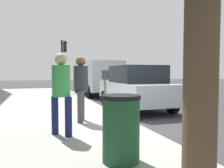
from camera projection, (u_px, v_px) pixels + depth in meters
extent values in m
plane|color=#38383A|center=(126.00, 123.00, 6.65)|extent=(80.00, 80.00, 0.00)
cube|color=#A8A59E|center=(17.00, 128.00, 5.67)|extent=(28.00, 6.00, 0.15)
cylinder|color=gray|center=(105.00, 100.00, 6.34)|extent=(0.07, 0.07, 1.15)
cube|color=#383D42|center=(106.00, 75.00, 6.21)|extent=(0.16, 0.11, 0.26)
cube|color=#383D42|center=(104.00, 75.00, 6.40)|extent=(0.16, 0.11, 0.26)
cube|color=#268C33|center=(108.00, 74.00, 6.23)|extent=(0.10, 0.01, 0.10)
cube|color=#268C33|center=(106.00, 74.00, 6.42)|extent=(0.10, 0.01, 0.10)
cylinder|color=#47474C|center=(82.00, 105.00, 6.33)|extent=(0.15, 0.15, 0.85)
cylinder|color=#47474C|center=(80.00, 107.00, 5.94)|extent=(0.15, 0.15, 0.85)
cylinder|color=#333338|center=(81.00, 78.00, 6.10)|extent=(0.39, 0.39, 0.67)
sphere|color=brown|center=(81.00, 61.00, 6.08)|extent=(0.27, 0.27, 0.27)
cylinder|color=#191E4C|center=(55.00, 115.00, 4.85)|extent=(0.15, 0.15, 0.84)
cylinder|color=#191E4C|center=(68.00, 117.00, 4.66)|extent=(0.15, 0.15, 0.84)
cylinder|color=green|center=(61.00, 81.00, 4.72)|extent=(0.38, 0.38, 0.66)
sphere|color=beige|center=(61.00, 59.00, 4.69)|extent=(0.26, 0.26, 0.26)
cube|color=silver|center=(135.00, 92.00, 9.21)|extent=(4.44, 1.93, 0.76)
cube|color=black|center=(137.00, 74.00, 8.99)|extent=(2.24, 1.74, 0.68)
cylinder|color=black|center=(105.00, 98.00, 10.32)|extent=(0.66, 0.23, 0.66)
cylinder|color=black|center=(139.00, 97.00, 10.86)|extent=(0.66, 0.23, 0.66)
cylinder|color=black|center=(128.00, 107.00, 7.61)|extent=(0.66, 0.23, 0.66)
cylinder|color=black|center=(172.00, 104.00, 8.14)|extent=(0.66, 0.23, 0.66)
cube|color=silver|center=(97.00, 76.00, 14.87)|extent=(5.25, 2.12, 1.80)
cylinder|color=black|center=(77.00, 88.00, 16.16)|extent=(0.76, 0.24, 0.76)
cylinder|color=black|center=(102.00, 87.00, 16.83)|extent=(0.76, 0.24, 0.76)
cylinder|color=black|center=(89.00, 92.00, 13.00)|extent=(0.76, 0.24, 0.76)
cylinder|color=black|center=(119.00, 91.00, 13.66)|extent=(0.76, 0.24, 0.76)
cylinder|color=brown|center=(201.00, 69.00, 2.11)|extent=(0.32, 0.32, 2.76)
cylinder|color=black|center=(62.00, 66.00, 15.56)|extent=(0.12, 0.12, 3.60)
cube|color=black|center=(65.00, 47.00, 15.56)|extent=(0.24, 0.20, 0.76)
sphere|color=red|center=(66.00, 43.00, 15.58)|extent=(0.14, 0.14, 0.14)
sphere|color=orange|center=(66.00, 47.00, 15.59)|extent=(0.14, 0.14, 0.14)
sphere|color=green|center=(66.00, 50.00, 15.61)|extent=(0.14, 0.14, 0.14)
cylinder|color=#1E4C2D|center=(121.00, 130.00, 3.35)|extent=(0.56, 0.56, 0.95)
cylinder|color=black|center=(121.00, 97.00, 3.33)|extent=(0.59, 0.59, 0.06)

